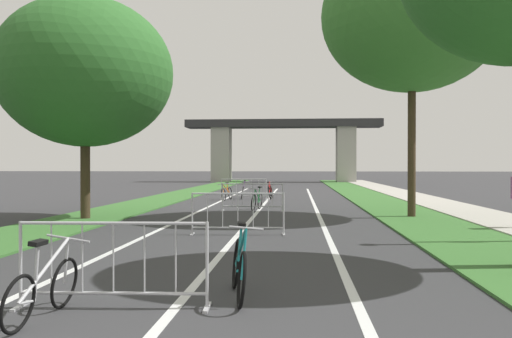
{
  "coord_description": "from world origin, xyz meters",
  "views": [
    {
      "loc": [
        1.47,
        -1.83,
        1.73
      ],
      "look_at": [
        -0.59,
        24.23,
        1.55
      ],
      "focal_mm": 36.57,
      "sensor_mm": 36.0,
      "label": 1
    }
  ],
  "objects": [
    {
      "name": "grass_verge_left",
      "position": [
        -5.31,
        26.03,
        0.03
      ],
      "size": [
        2.54,
        63.63,
        0.05
      ],
      "primitive_type": "cube",
      "color": "#386B2D",
      "rests_on": "ground"
    },
    {
      "name": "grass_verge_right",
      "position": [
        5.31,
        26.03,
        0.03
      ],
      "size": [
        2.54,
        63.63,
        0.05
      ],
      "primitive_type": "cube",
      "color": "#386B2D",
      "rests_on": "ground"
    },
    {
      "name": "sidewalk_path_right",
      "position": [
        7.71,
        26.03,
        0.04
      ],
      "size": [
        2.26,
        63.63,
        0.08
      ],
      "primitive_type": "cube",
      "color": "#ADA89E",
      "rests_on": "ground"
    },
    {
      "name": "lane_stripe_center",
      "position": [
        0.0,
        18.41,
        0.0
      ],
      "size": [
        0.14,
        36.81,
        0.01
      ],
      "primitive_type": "cube",
      "color": "silver",
      "rests_on": "ground"
    },
    {
      "name": "lane_stripe_right_lane",
      "position": [
        2.22,
        18.41,
        0.0
      ],
      "size": [
        0.14,
        36.81,
        0.01
      ],
      "primitive_type": "cube",
      "color": "silver",
      "rests_on": "ground"
    },
    {
      "name": "lane_stripe_left_lane",
      "position": [
        -2.22,
        18.41,
        0.0
      ],
      "size": [
        0.14,
        36.81,
        0.01
      ],
      "primitive_type": "cube",
      "color": "silver",
      "rests_on": "ground"
    },
    {
      "name": "overpass_bridge",
      "position": [
        0.0,
        52.59,
        4.37
      ],
      "size": [
        20.25,
        2.92,
        6.47
      ],
      "color": "#2D2D30",
      "rests_on": "ground"
    },
    {
      "name": "tree_left_maple_mid",
      "position": [
        -5.26,
        14.27,
        4.68
      ],
      "size": [
        5.55,
        5.55,
        7.05
      ],
      "color": "#3D2D1E",
      "rests_on": "ground"
    },
    {
      "name": "tree_right_oak_near",
      "position": [
        5.24,
        15.7,
        6.68
      ],
      "size": [
        5.95,
        5.95,
        9.22
      ],
      "color": "#3D2D1E",
      "rests_on": "ground"
    },
    {
      "name": "crowd_barrier_nearest",
      "position": [
        -0.75,
        4.32,
        0.52
      ],
      "size": [
        2.36,
        0.56,
        1.05
      ],
      "rotation": [
        0.0,
        0.0,
        0.05
      ],
      "color": "#ADADB2",
      "rests_on": "ground"
    },
    {
      "name": "crowd_barrier_second",
      "position": [
        0.0,
        11.05,
        0.52
      ],
      "size": [
        2.36,
        0.57,
        1.05
      ],
      "rotation": [
        0.0,
        0.0,
        0.06
      ],
      "color": "#ADADB2",
      "rests_on": "ground"
    },
    {
      "name": "crowd_barrier_third",
      "position": [
        -0.22,
        17.78,
        0.52
      ],
      "size": [
        2.36,
        0.53,
        1.05
      ],
      "rotation": [
        0.0,
        0.0,
        -0.04
      ],
      "color": "#ADADB2",
      "rests_on": "ground"
    },
    {
      "name": "crowd_barrier_fourth",
      "position": [
        -1.24,
        24.51,
        0.52
      ],
      "size": [
        2.35,
        0.47,
        1.05
      ],
      "rotation": [
        0.0,
        0.0,
        0.01
      ],
      "color": "#ADADB2",
      "rests_on": "ground"
    },
    {
      "name": "bicycle_silver_0",
      "position": [
        -1.35,
        3.77,
        0.36
      ],
      "size": [
        0.54,
        1.59,
        0.94
      ],
      "rotation": [
        0.0,
        0.0,
        -0.05
      ],
      "color": "black",
      "rests_on": "ground"
    },
    {
      "name": "bicycle_purple_1",
      "position": [
        -1.35,
        25.08,
        0.38
      ],
      "size": [
        0.57,
        1.72,
        0.98
      ],
      "rotation": [
        0.0,
        0.0,
        3.23
      ],
      "color": "black",
      "rests_on": "ground"
    },
    {
      "name": "bicycle_orange_2",
      "position": [
        -2.04,
        24.0,
        0.36
      ],
      "size": [
        0.64,
        1.67,
        0.88
      ],
      "rotation": [
        0.0,
        0.0,
        2.96
      ],
      "color": "black",
      "rests_on": "ground"
    },
    {
      "name": "bicycle_green_3",
      "position": [
        -0.08,
        18.27,
        0.37
      ],
      "size": [
        0.45,
        1.6,
        0.91
      ],
      "rotation": [
        0.0,
        0.0,
        2.96
      ],
      "color": "black",
      "rests_on": "ground"
    },
    {
      "name": "bicycle_red_4",
      "position": [
        0.1,
        24.96,
        0.37
      ],
      "size": [
        0.5,
        1.68,
        0.92
      ],
      "rotation": [
        0.0,
        0.0,
        -0.05
      ],
      "color": "black",
      "rests_on": "ground"
    },
    {
      "name": "bicycle_teal_5",
      "position": [
        0.72,
        4.93,
        0.39
      ],
      "size": [
        0.57,
        1.74,
        1.0
      ],
      "rotation": [
        0.0,
        0.0,
        3.32
      ],
      "color": "black",
      "rests_on": "ground"
    }
  ]
}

